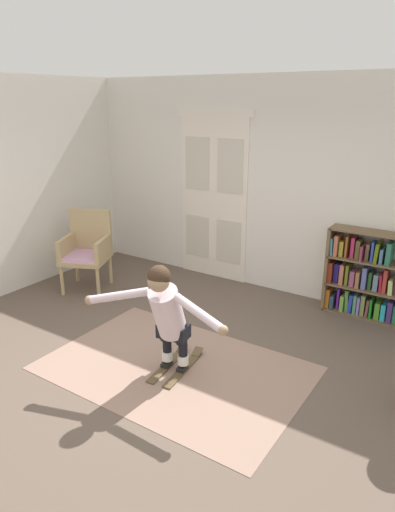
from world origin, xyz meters
TOP-DOWN VIEW (x-y plane):
  - ground_plane at (0.00, 0.00)m, footprint 7.20×7.20m
  - back_wall at (0.00, 2.60)m, footprint 6.00×0.10m
  - double_door at (-0.93, 2.54)m, footprint 1.22×0.05m
  - rug at (0.12, 0.11)m, footprint 2.59×1.72m
  - bookshelf at (1.60, 2.39)m, footprint 1.57×0.30m
  - wicker_chair at (-2.18, 1.16)m, footprint 0.80×0.80m
  - skis_pair at (0.12, 0.14)m, footprint 0.36×0.76m
  - person_skier at (0.14, -0.04)m, footprint 1.46×0.67m

SIDE VIEW (x-z plane):
  - ground_plane at x=0.00m, z-range 0.00..0.00m
  - rug at x=0.12m, z-range 0.00..0.01m
  - skis_pair at x=0.12m, z-range -0.01..0.06m
  - bookshelf at x=1.60m, z-range -0.08..1.01m
  - wicker_chair at x=-2.18m, z-range 0.03..1.13m
  - person_skier at x=0.14m, z-range 0.14..1.26m
  - double_door at x=-0.93m, z-range 0.01..2.46m
  - back_wall at x=0.00m, z-range 0.00..2.90m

